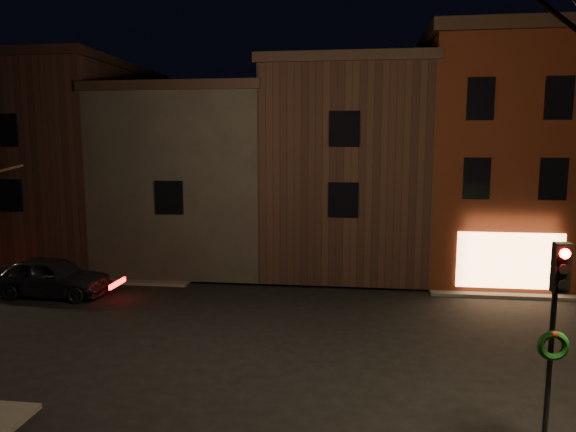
% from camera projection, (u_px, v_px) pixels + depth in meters
% --- Properties ---
extents(ground, '(120.00, 120.00, 0.00)m').
position_uv_depth(ground, '(289.00, 337.00, 15.86)').
color(ground, black).
rests_on(ground, ground).
extents(sidewalk_far_left, '(30.00, 30.00, 0.12)m').
position_uv_depth(sidewalk_far_left, '(55.00, 224.00, 38.01)').
color(sidewalk_far_left, '#2D2B28').
rests_on(sidewalk_far_left, ground).
extents(corner_building, '(6.50, 8.50, 10.50)m').
position_uv_depth(corner_building, '(489.00, 156.00, 23.42)').
color(corner_building, '#45180C').
rests_on(corner_building, ground).
extents(row_building_a, '(7.30, 10.30, 9.40)m').
position_uv_depth(row_building_a, '(346.00, 167.00, 25.32)').
color(row_building_a, black).
rests_on(row_building_a, ground).
extents(row_building_b, '(7.80, 10.30, 8.40)m').
position_uv_depth(row_building_b, '(204.00, 176.00, 26.30)').
color(row_building_b, black).
rests_on(row_building_b, ground).
extents(row_building_c, '(7.30, 10.30, 9.90)m').
position_uv_depth(row_building_c, '(70.00, 160.00, 27.11)').
color(row_building_c, black).
rests_on(row_building_c, ground).
extents(traffic_signal, '(0.58, 0.38, 4.05)m').
position_uv_depth(traffic_signal, '(556.00, 315.00, 9.36)').
color(traffic_signal, black).
rests_on(traffic_signal, sidewalk_near_right).
extents(parked_car_a, '(4.59, 1.90, 1.56)m').
position_uv_depth(parked_car_a, '(51.00, 277.00, 20.10)').
color(parked_car_a, black).
rests_on(parked_car_a, ground).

